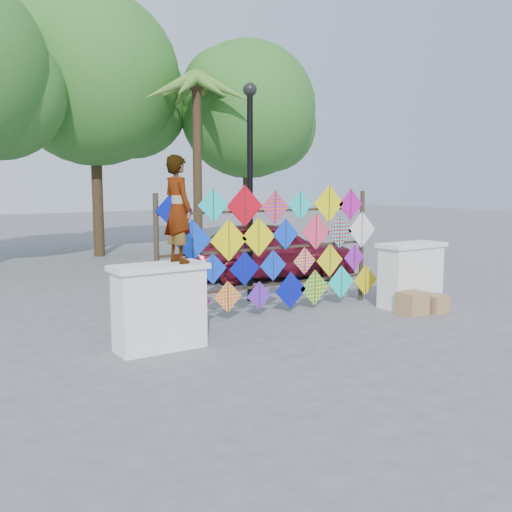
% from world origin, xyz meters
% --- Properties ---
extents(ground, '(80.00, 80.00, 0.00)m').
position_xyz_m(ground, '(0.00, 0.00, 0.00)').
color(ground, gray).
rests_on(ground, ground).
extents(parapet_left, '(1.40, 0.65, 1.28)m').
position_xyz_m(parapet_left, '(-2.70, -0.20, 0.65)').
color(parapet_left, white).
rests_on(parapet_left, ground).
extents(parapet_right, '(1.40, 0.65, 1.28)m').
position_xyz_m(parapet_right, '(2.70, -0.20, 0.65)').
color(parapet_right, white).
rests_on(parapet_right, ground).
extents(kite_rack, '(4.93, 0.24, 2.43)m').
position_xyz_m(kite_rack, '(0.09, 0.73, 1.23)').
color(kite_rack, '#32291B').
rests_on(kite_rack, ground).
extents(tree_mid, '(6.30, 5.60, 8.61)m').
position_xyz_m(tree_mid, '(0.11, 11.03, 5.77)').
color(tree_mid, '#42301C').
rests_on(tree_mid, ground).
extents(tree_east, '(5.40, 4.80, 7.42)m').
position_xyz_m(tree_east, '(5.09, 9.53, 4.99)').
color(tree_east, '#42301C').
rests_on(tree_east, ground).
extents(palm_tree, '(3.62, 3.62, 5.83)m').
position_xyz_m(palm_tree, '(2.20, 8.00, 4.95)').
color(palm_tree, '#42301C').
rests_on(palm_tree, ground).
extents(vendor_woman, '(0.43, 0.61, 1.59)m').
position_xyz_m(vendor_woman, '(-2.37, -0.20, 2.08)').
color(vendor_woman, '#99999E').
rests_on(vendor_woman, parapet_left).
extents(sedan, '(4.74, 3.07, 1.50)m').
position_xyz_m(sedan, '(2.24, 4.09, 0.75)').
color(sedan, maroon).
rests_on(sedan, ground).
extents(lamppost, '(0.28, 0.28, 4.46)m').
position_xyz_m(lamppost, '(0.30, 2.00, 2.69)').
color(lamppost, black).
rests_on(lamppost, ground).
extents(cardboard_box_near, '(0.48, 0.43, 0.43)m').
position_xyz_m(cardboard_box_near, '(2.19, -0.71, 0.21)').
color(cardboard_box_near, '#A68950').
rests_on(cardboard_box_near, ground).
extents(cardboard_box_far, '(0.40, 0.37, 0.33)m').
position_xyz_m(cardboard_box_far, '(2.71, -0.84, 0.17)').
color(cardboard_box_far, '#A68950').
rests_on(cardboard_box_far, ground).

